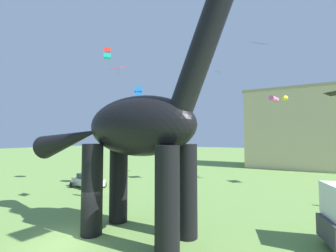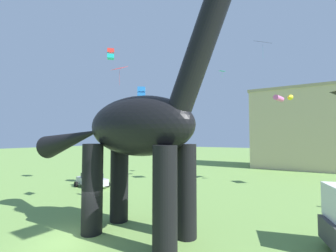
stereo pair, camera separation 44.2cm
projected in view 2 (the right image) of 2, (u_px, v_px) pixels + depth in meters
name	position (u px, v px, depth m)	size (l,w,h in m)	color
ground_plane	(69.00, 240.00, 12.13)	(240.00, 240.00, 0.00)	#6B9347
dinosaur_sculpture	(137.00, 126.00, 13.09)	(16.45, 3.49, 17.20)	black
parked_sedan_left	(92.00, 180.00, 25.18)	(4.50, 2.71, 1.55)	#B7B7BC
person_photographer	(124.00, 177.00, 27.62)	(0.40, 0.18, 1.08)	#2D3347
person_far_spectator	(90.00, 185.00, 21.41)	(0.64, 0.28, 1.70)	#2D3347
kite_far_right	(281.00, 98.00, 26.96)	(2.10, 2.27, 0.64)	pink
kite_high_left	(263.00, 42.00, 24.86)	(1.89, 1.90, 2.10)	black
kite_far_left	(111.00, 54.00, 26.17)	(1.10, 1.10, 1.11)	red
kite_high_right	(222.00, 71.00, 28.32)	(0.91, 0.98, 0.96)	#19B2B7
kite_apex	(149.00, 142.00, 35.38)	(3.23, 3.11, 0.91)	white
kite_mid_left	(119.00, 68.00, 17.51)	(1.16, 0.81, 1.51)	red
kite_mid_center	(141.00, 93.00, 24.53)	(1.13, 1.13, 1.17)	#287AE5
background_building_block	(316.00, 128.00, 39.94)	(21.43, 9.73, 14.39)	#CCB78E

